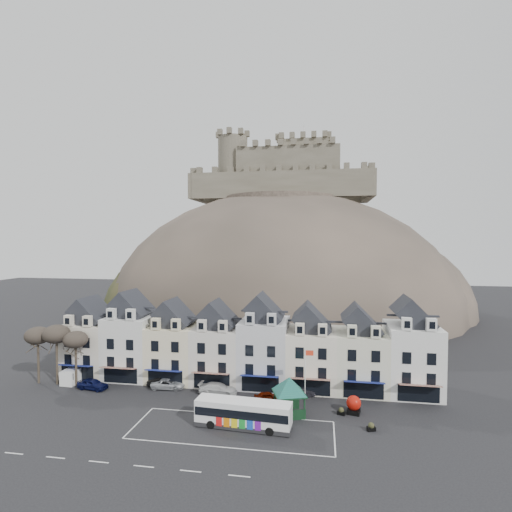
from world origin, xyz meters
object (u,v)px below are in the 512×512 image
at_px(red_buoy, 354,404).
at_px(car_navy, 93,384).
at_px(bus_shelter, 289,386).
at_px(car_charcoal, 301,391).
at_px(car_black, 161,382).
at_px(flagpole, 306,374).
at_px(car_white, 218,389).
at_px(car_maroon, 268,397).
at_px(white_van, 76,374).
at_px(car_silver, 168,384).
at_px(bus, 243,413).

distance_m(red_buoy, car_navy, 35.35).
xyz_separation_m(bus_shelter, car_charcoal, (1.02, 5.99, -2.91)).
bearing_deg(car_black, bus_shelter, -112.39).
relative_size(flagpole, car_white, 1.42).
distance_m(bus_shelter, car_maroon, 5.47).
height_order(flagpole, car_maroon, flagpole).
bearing_deg(white_van, car_charcoal, 1.59).
distance_m(car_silver, car_maroon, 14.55).
bearing_deg(flagpole, red_buoy, -8.40).
relative_size(white_van, car_charcoal, 1.22).
relative_size(car_silver, car_maroon, 1.28).
bearing_deg(flagpole, car_black, 170.34).
relative_size(red_buoy, car_charcoal, 0.57).
bearing_deg(white_van, flagpole, -4.30).
bearing_deg(flagpole, car_silver, 171.02).
bearing_deg(car_maroon, car_black, 62.07).
relative_size(car_black, car_charcoal, 1.03).
bearing_deg(white_van, car_silver, -0.14).
bearing_deg(bus, car_charcoal, 63.95).
bearing_deg(car_black, car_charcoal, -94.55).
distance_m(bus, red_buoy, 13.62).
height_order(bus, car_charcoal, bus).
height_order(car_navy, car_maroon, car_navy).
bearing_deg(flagpole, car_maroon, 168.56).
bearing_deg(car_navy, flagpole, -84.04).
distance_m(bus_shelter, car_black, 19.78).
bearing_deg(car_navy, bus, -100.22).
bearing_deg(flagpole, car_navy, 178.00).
distance_m(car_black, car_silver, 1.28).
bearing_deg(car_silver, car_maroon, -104.16).
height_order(flagpole, car_white, flagpole).
bearing_deg(car_silver, red_buoy, -104.87).
xyz_separation_m(flagpole, car_navy, (-29.53, 1.03, -3.48)).
xyz_separation_m(bus, car_silver, (-12.66, 9.54, -1.02)).
bearing_deg(car_charcoal, red_buoy, -132.17).
bearing_deg(car_white, flagpole, -99.34).
distance_m(flagpole, car_maroon, 6.15).
distance_m(car_maroon, car_charcoal, 4.76).
bearing_deg(car_maroon, white_van, 66.23).
height_order(bus, car_navy, bus).
relative_size(bus, bus_shelter, 1.60).
xyz_separation_m(bus, white_van, (-27.17, 9.98, -0.63)).
bearing_deg(bus, car_white, 125.07).
bearing_deg(car_silver, bus_shelter, -113.69).
xyz_separation_m(white_van, car_black, (13.31, 0.00, -0.40)).
bearing_deg(red_buoy, car_black, 170.61).
bearing_deg(car_white, car_silver, 84.46).
distance_m(white_van, car_white, 22.00).
relative_size(bus, car_black, 2.80).
xyz_separation_m(red_buoy, flagpole, (-5.77, 0.85, 3.12)).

